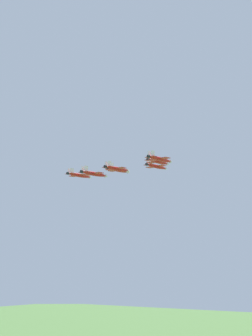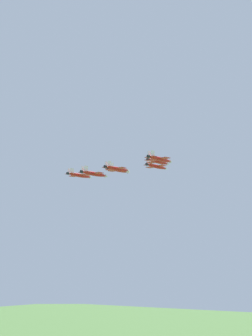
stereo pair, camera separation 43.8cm
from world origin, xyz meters
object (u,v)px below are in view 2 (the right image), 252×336
(jet_left_wingman, at_px, (118,170))
(jet_right_outer, at_px, (160,159))
(jet_lead, at_px, (157,166))
(jet_right_wingman, at_px, (158,161))
(jet_left_outer, at_px, (79,175))
(jet_trailing, at_px, (94,174))
(jet_slot_rear, at_px, (117,169))

(jet_left_wingman, height_order, jet_right_outer, jet_left_wingman)
(jet_right_outer, bearing_deg, jet_lead, 40.63)
(jet_left_wingman, height_order, jet_right_wingman, jet_right_wingman)
(jet_left_wingman, bearing_deg, jet_right_outer, -111.94)
(jet_left_outer, bearing_deg, jet_left_wingman, -40.49)
(jet_lead, distance_m, jet_left_outer, 36.38)
(jet_left_wingman, height_order, jet_trailing, jet_left_wingman)
(jet_trailing, bearing_deg, jet_right_wingman, -23.05)
(jet_lead, xyz_separation_m, jet_slot_rear, (-27.31, 2.76, -4.92))
(jet_left_wingman, xyz_separation_m, jet_right_outer, (-17.17, -33.44, -1.62))
(jet_right_outer, bearing_deg, jet_left_outer, 90.26)
(jet_lead, bearing_deg, jet_left_wingman, 139.12)
(jet_left_outer, relative_size, jet_trailing, 1.00)
(jet_right_wingman, relative_size, jet_right_outer, 0.98)
(jet_left_wingman, relative_size, jet_right_wingman, 1.01)
(jet_right_wingman, relative_size, jet_slot_rear, 0.98)
(jet_lead, height_order, jet_left_wingman, jet_lead)
(jet_lead, height_order, jet_right_outer, jet_lead)
(jet_left_wingman, xyz_separation_m, jet_trailing, (-28.48, -8.85, -6.72))
(jet_right_outer, relative_size, jet_slot_rear, 1.00)
(jet_right_outer, height_order, jet_slot_rear, jet_right_outer)
(jet_right_outer, distance_m, jet_trailing, 27.54)
(jet_left_wingman, distance_m, jet_trailing, 30.57)
(jet_right_wingman, height_order, jet_left_outer, jet_right_wingman)
(jet_right_wingman, relative_size, jet_trailing, 0.99)
(jet_slot_rear, bearing_deg, jet_right_wingman, -39.82)
(jet_left_outer, distance_m, jet_trailing, 27.33)
(jet_slot_rear, height_order, jet_trailing, jet_slot_rear)
(jet_left_wingman, height_order, jet_slot_rear, jet_left_wingman)
(jet_left_outer, height_order, jet_slot_rear, jet_slot_rear)
(jet_right_wingman, bearing_deg, jet_slot_rear, 139.03)
(jet_right_wingman, xyz_separation_m, jet_left_outer, (-10.14, 36.19, -3.81))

